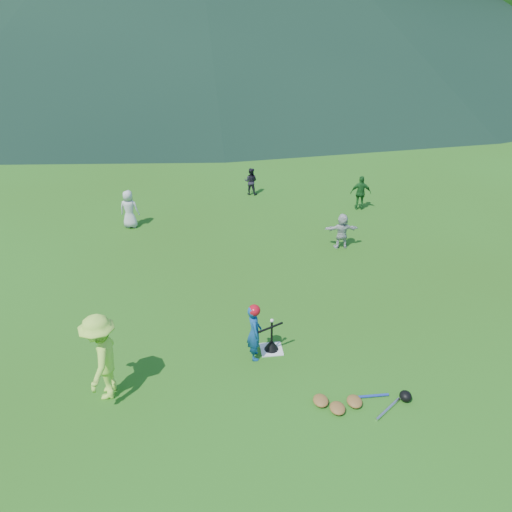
{
  "coord_description": "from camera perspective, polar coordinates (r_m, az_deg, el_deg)",
  "views": [
    {
      "loc": [
        -1.38,
        -8.16,
        6.59
      ],
      "look_at": [
        0.0,
        2.5,
        0.9
      ],
      "focal_mm": 35.0,
      "sensor_mm": 36.0,
      "label": 1
    }
  ],
  "objects": [
    {
      "name": "adult_coach",
      "position": [
        9.44,
        -17.23,
        -11.0
      ],
      "size": [
        0.75,
        1.17,
        1.72
      ],
      "primitive_type": "imported",
      "rotation": [
        0.0,
        0.0,
        -1.68
      ],
      "color": "#B0ED45",
      "rests_on": "ground"
    },
    {
      "name": "fielder_b",
      "position": [
        18.37,
        -0.6,
        8.53
      ],
      "size": [
        0.58,
        0.52,
        1.0
      ],
      "primitive_type": "imported",
      "rotation": [
        0.0,
        0.0,
        2.79
      ],
      "color": "black",
      "rests_on": "ground"
    },
    {
      "name": "outfield_fence",
      "position": [
        36.66,
        -5.42,
        18.54
      ],
      "size": [
        70.07,
        0.08,
        1.33
      ],
      "color": "gray",
      "rests_on": "ground"
    },
    {
      "name": "ground",
      "position": [
        10.58,
        1.77,
        -10.65
      ],
      "size": [
        120.0,
        120.0,
        0.0
      ],
      "primitive_type": "plane",
      "color": "#2A5313",
      "rests_on": "ground"
    },
    {
      "name": "batter_child",
      "position": [
        10.03,
        -0.19,
        -8.72
      ],
      "size": [
        0.31,
        0.46,
        1.22
      ],
      "primitive_type": "imported",
      "rotation": [
        0.0,
        0.0,
        1.61
      ],
      "color": "navy",
      "rests_on": "ground"
    },
    {
      "name": "equipment_pile",
      "position": [
        9.52,
        11.23,
        -16.03
      ],
      "size": [
        1.8,
        0.73,
        0.19
      ],
      "color": "olive",
      "rests_on": "ground"
    },
    {
      "name": "home_plate",
      "position": [
        10.57,
        1.77,
        -10.61
      ],
      "size": [
        0.45,
        0.45,
        0.02
      ],
      "primitive_type": "cube",
      "color": "silver",
      "rests_on": "ground"
    },
    {
      "name": "batter_gear",
      "position": [
        9.74,
        -0.05,
        -6.38
      ],
      "size": [
        0.71,
        0.29,
        0.58
      ],
      "color": "#AF0B1A",
      "rests_on": "ground"
    },
    {
      "name": "fielder_a",
      "position": [
        16.12,
        -14.29,
        5.21
      ],
      "size": [
        0.66,
        0.51,
        1.21
      ],
      "primitive_type": "imported",
      "rotation": [
        0.0,
        0.0,
        2.92
      ],
      "color": "silver",
      "rests_on": "ground"
    },
    {
      "name": "batting_tee",
      "position": [
        10.5,
        1.78,
        -10.1
      ],
      "size": [
        0.3,
        0.3,
        0.68
      ],
      "color": "black",
      "rests_on": "home_plate"
    },
    {
      "name": "fielder_d",
      "position": [
        14.56,
        9.79,
        2.84
      ],
      "size": [
        0.99,
        0.37,
        1.05
      ],
      "primitive_type": "imported",
      "rotation": [
        0.0,
        0.0,
        3.08
      ],
      "color": "beige",
      "rests_on": "ground"
    },
    {
      "name": "fielder_c",
      "position": [
        17.36,
        11.89,
        7.07
      ],
      "size": [
        0.73,
        0.42,
        1.18
      ],
      "primitive_type": "imported",
      "rotation": [
        0.0,
        0.0,
        2.94
      ],
      "color": "#1A561E",
      "rests_on": "ground"
    },
    {
      "name": "baseball",
      "position": [
        10.14,
        1.83,
        -7.39
      ],
      "size": [
        0.08,
        0.08,
        0.08
      ],
      "primitive_type": "sphere",
      "color": "white",
      "rests_on": "batting_tee"
    }
  ]
}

